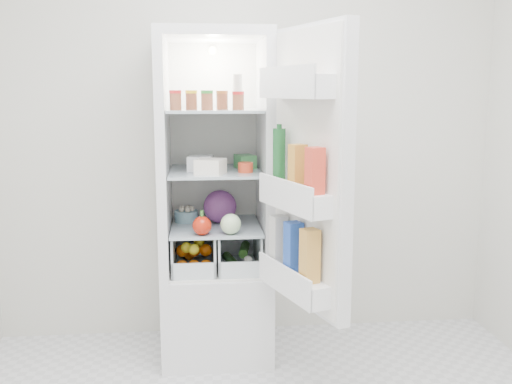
{
  "coord_description": "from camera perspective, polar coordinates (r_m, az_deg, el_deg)",
  "views": [
    {
      "loc": [
        -0.27,
        -1.91,
        1.48
      ],
      "look_at": [
        0.0,
        0.95,
        0.97
      ],
      "focal_mm": 40.0,
      "sensor_mm": 36.0,
      "label": 1
    }
  ],
  "objects": [
    {
      "name": "red_cabbage",
      "position": [
        3.22,
        -3.62,
        -1.46
      ],
      "size": [
        0.19,
        0.19,
        0.19
      ],
      "primitive_type": "sphere",
      "color": "#602160",
      "rests_on": "shelf_low"
    },
    {
      "name": "refrigerator",
      "position": [
        3.26,
        -4.06,
        -4.48
      ],
      "size": [
        0.6,
        0.6,
        1.8
      ],
      "color": "white",
      "rests_on": "ground"
    },
    {
      "name": "salad_bag",
      "position": [
        2.97,
        -2.54,
        -3.22
      ],
      "size": [
        0.11,
        0.11,
        0.11
      ],
      "primitive_type": "sphere",
      "color": "beige",
      "rests_on": "shelf_low"
    },
    {
      "name": "tub_cream",
      "position": [
        2.96,
        -4.57,
        2.56
      ],
      "size": [
        0.17,
        0.17,
        0.08
      ],
      "primitive_type": "cube",
      "rotation": [
        0.0,
        0.0,
        -0.36
      ],
      "color": "white",
      "rests_on": "shelf_mid"
    },
    {
      "name": "crisper_right",
      "position": [
        3.22,
        -1.83,
        -5.66
      ],
      "size": [
        0.23,
        0.46,
        0.22
      ],
      "primitive_type": null,
      "color": "silver",
      "rests_on": "refrigerator"
    },
    {
      "name": "crisper_left",
      "position": [
        3.22,
        -6.21,
        -5.75
      ],
      "size": [
        0.23,
        0.46,
        0.22
      ],
      "primitive_type": null,
      "color": "silver",
      "rests_on": "refrigerator"
    },
    {
      "name": "shelf_mid",
      "position": [
        3.13,
        -4.12,
        2.08
      ],
      "size": [
        0.49,
        0.53,
        0.02
      ],
      "primitive_type": "cube",
      "color": "#9FAFBA",
      "rests_on": "refrigerator"
    },
    {
      "name": "citrus_pile",
      "position": [
        3.19,
        -6.28,
        -6.3
      ],
      "size": [
        0.2,
        0.31,
        0.16
      ],
      "color": "orange",
      "rests_on": "refrigerator"
    },
    {
      "name": "squeeze_bottle",
      "position": [
        3.1,
        -1.88,
        9.99
      ],
      "size": [
        0.06,
        0.06,
        0.18
      ],
      "primitive_type": "cylinder",
      "rotation": [
        0.0,
        0.0,
        0.09
      ],
      "color": "silver",
      "rests_on": "shelf_top"
    },
    {
      "name": "foil_tray",
      "position": [
        3.19,
        -5.47,
        2.68
      ],
      "size": [
        0.16,
        0.13,
        0.04
      ],
      "primitive_type": "cube",
      "rotation": [
        0.0,
        0.0,
        -0.2
      ],
      "color": "silver",
      "rests_on": "shelf_mid"
    },
    {
      "name": "shelf_top",
      "position": [
        3.1,
        -4.19,
        8.14
      ],
      "size": [
        0.49,
        0.53,
        0.02
      ],
      "primitive_type": "cube",
      "color": "#9FAFBA",
      "rests_on": "refrigerator"
    },
    {
      "name": "tin_red",
      "position": [
        3.02,
        -1.06,
        2.48
      ],
      "size": [
        0.09,
        0.09,
        0.05
      ],
      "primitive_type": "cylinder",
      "rotation": [
        0.0,
        0.0,
        -0.16
      ],
      "color": "red",
      "rests_on": "shelf_mid"
    },
    {
      "name": "shelf_low",
      "position": [
        3.18,
        -4.05,
        -3.45
      ],
      "size": [
        0.49,
        0.53,
        0.01
      ],
      "primitive_type": "cube",
      "color": "#9FAFBA",
      "rests_on": "refrigerator"
    },
    {
      "name": "mushroom_bowl",
      "position": [
        3.28,
        -6.99,
        -2.41
      ],
      "size": [
        0.15,
        0.15,
        0.06
      ],
      "primitive_type": "cylinder",
      "rotation": [
        0.0,
        0.0,
        0.15
      ],
      "color": "#87B7C9",
      "rests_on": "shelf_low"
    },
    {
      "name": "tub_white",
      "position": [
        3.09,
        -5.56,
        2.86
      ],
      "size": [
        0.15,
        0.15,
        0.08
      ],
      "primitive_type": "cube",
      "rotation": [
        0.0,
        0.0,
        -0.18
      ],
      "color": "silver",
      "rests_on": "shelf_mid"
    },
    {
      "name": "bell_pepper",
      "position": [
        2.96,
        -5.42,
        -3.37
      ],
      "size": [
        0.1,
        0.1,
        0.1
      ],
      "primitive_type": "sphere",
      "color": "red",
      "rests_on": "shelf_low"
    },
    {
      "name": "tub_green",
      "position": [
        3.19,
        -1.09,
        3.07
      ],
      "size": [
        0.12,
        0.15,
        0.07
      ],
      "primitive_type": "cube",
      "rotation": [
        0.0,
        0.0,
        0.26
      ],
      "color": "#449750",
      "rests_on": "shelf_mid"
    },
    {
      "name": "fridge_door",
      "position": [
        2.61,
        5.02,
        1.44
      ],
      "size": [
        0.34,
        0.59,
        1.3
      ],
      "rotation": [
        0.0,
        0.0,
        1.91
      ],
      "color": "white",
      "rests_on": "refrigerator"
    },
    {
      "name": "veg_pile",
      "position": [
        3.23,
        -1.73,
        -6.47
      ],
      "size": [
        0.16,
        0.3,
        0.1
      ],
      "color": "#1D4517",
      "rests_on": "refrigerator"
    },
    {
      "name": "room_walls",
      "position": [
        1.93,
        2.71,
        13.3
      ],
      "size": [
        3.02,
        3.02,
        2.61
      ],
      "color": "silver",
      "rests_on": "ground"
    },
    {
      "name": "condiment_jars",
      "position": [
        2.98,
        -4.93,
        9.01
      ],
      "size": [
        0.38,
        0.16,
        0.08
      ],
      "color": "#B21919",
      "rests_on": "shelf_top"
    }
  ]
}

